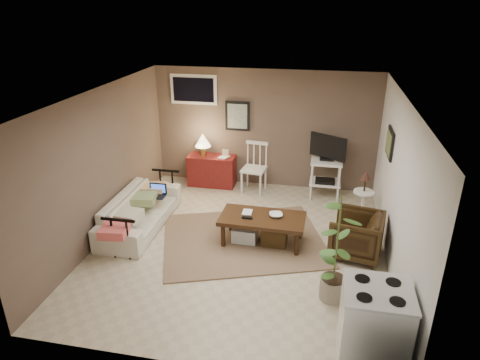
% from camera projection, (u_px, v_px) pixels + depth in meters
% --- Properties ---
extents(floor, '(5.00, 5.00, 0.00)m').
position_uv_depth(floor, '(240.00, 245.00, 6.86)').
color(floor, '#C1B293').
rests_on(floor, ground).
extents(art_back, '(0.50, 0.03, 0.60)m').
position_uv_depth(art_back, '(238.00, 116.00, 8.62)').
color(art_back, black).
extents(art_right, '(0.03, 0.60, 0.45)m').
position_uv_depth(art_right, '(390.00, 143.00, 6.81)').
color(art_right, black).
extents(window, '(0.96, 0.03, 0.60)m').
position_uv_depth(window, '(194.00, 90.00, 8.59)').
color(window, white).
extents(rug, '(3.06, 2.75, 0.02)m').
position_uv_depth(rug, '(243.00, 239.00, 6.99)').
color(rug, '#7B6547').
rests_on(rug, floor).
extents(coffee_table, '(1.35, 0.72, 0.51)m').
position_uv_depth(coffee_table, '(262.00, 228.00, 6.80)').
color(coffee_table, '#391D0F').
rests_on(coffee_table, floor).
extents(sofa, '(0.59, 2.02, 0.79)m').
position_uv_depth(sofa, '(140.00, 206.00, 7.26)').
color(sofa, '#EEE8CE').
rests_on(sofa, floor).
extents(sofa_pillows, '(0.39, 1.92, 0.14)m').
position_uv_depth(sofa_pillows, '(136.00, 207.00, 7.01)').
color(sofa_pillows, beige).
rests_on(sofa_pillows, sofa).
extents(sofa_end_rails, '(0.54, 2.01, 0.68)m').
position_uv_depth(sofa_end_rails, '(146.00, 209.00, 7.26)').
color(sofa_end_rails, black).
rests_on(sofa_end_rails, floor).
extents(laptop, '(0.31, 0.23, 0.21)m').
position_uv_depth(laptop, '(157.00, 192.00, 7.50)').
color(laptop, black).
rests_on(laptop, sofa).
extents(red_console, '(0.97, 0.43, 1.12)m').
position_uv_depth(red_console, '(211.00, 168.00, 8.91)').
color(red_console, maroon).
rests_on(red_console, floor).
extents(spindle_chair, '(0.51, 0.51, 1.00)m').
position_uv_depth(spindle_chair, '(254.00, 169.00, 8.60)').
color(spindle_chair, white).
rests_on(spindle_chair, floor).
extents(tv_stand, '(0.68, 0.49, 1.26)m').
position_uv_depth(tv_stand, '(326.00, 165.00, 8.27)').
color(tv_stand, white).
rests_on(tv_stand, floor).
extents(side_table, '(0.36, 0.36, 0.96)m').
position_uv_depth(side_table, '(364.00, 190.00, 7.36)').
color(side_table, white).
rests_on(side_table, floor).
extents(armchair, '(0.81, 0.85, 0.75)m').
position_uv_depth(armchair, '(356.00, 233.00, 6.46)').
color(armchair, black).
rests_on(armchair, floor).
extents(potted_plant, '(0.38, 0.38, 1.51)m').
position_uv_depth(potted_plant, '(337.00, 246.00, 5.34)').
color(potted_plant, '#A1947F').
rests_on(potted_plant, floor).
extents(stove, '(0.71, 0.66, 0.93)m').
position_uv_depth(stove, '(374.00, 325.00, 4.53)').
color(stove, white).
rests_on(stove, floor).
extents(bowl, '(0.21, 0.10, 0.21)m').
position_uv_depth(bowl, '(276.00, 211.00, 6.69)').
color(bowl, '#391D0F').
rests_on(bowl, coffee_table).
extents(book_table, '(0.15, 0.02, 0.21)m').
position_uv_depth(book_table, '(243.00, 206.00, 6.82)').
color(book_table, '#391D0F').
rests_on(book_table, coffee_table).
extents(book_console, '(0.17, 0.09, 0.24)m').
position_uv_depth(book_console, '(220.00, 151.00, 8.72)').
color(book_console, '#391D0F').
rests_on(book_console, red_console).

